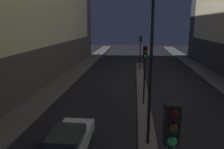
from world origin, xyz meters
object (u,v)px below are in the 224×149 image
object	(u,v)px
street_lamp	(152,44)
car_left_lane	(68,142)
traffic_light_far	(140,45)
traffic_light_mid	(145,62)

from	to	relation	value
street_lamp	car_left_lane	size ratio (longest dim) A/B	1.74
street_lamp	car_left_lane	xyz separation A→B (m)	(-3.88, -1.40, -4.60)
traffic_light_far	car_left_lane	bearing A→B (deg)	-100.56
traffic_light_mid	car_left_lane	distance (m)	8.72
traffic_light_far	street_lamp	world-z (taller)	street_lamp
traffic_light_mid	traffic_light_far	size ratio (longest dim) A/B	1.00
traffic_light_far	street_lamp	xyz separation A→B (m)	(0.00, -19.42, 1.87)
traffic_light_mid	street_lamp	distance (m)	6.21
traffic_light_mid	car_left_lane	size ratio (longest dim) A/B	1.02
traffic_light_mid	street_lamp	world-z (taller)	street_lamp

